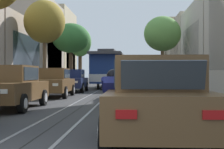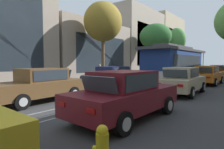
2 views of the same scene
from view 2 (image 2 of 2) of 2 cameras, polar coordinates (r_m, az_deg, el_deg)
ground_plane at (r=12.93m, az=11.02°, el=-4.67°), size 160.00×160.00×0.00m
trolley_track_rails at (r=15.80m, az=16.33°, el=-3.21°), size 1.14×59.85×0.01m
building_facade_left at (r=21.73m, az=-7.58°, el=11.03°), size 5.86×51.55×10.52m
parked_car_brown_mid_left at (r=9.61m, az=-20.89°, el=-2.92°), size 2.08×4.40×1.58m
parked_car_navy_fourth_left at (r=13.09m, az=-0.00°, el=-0.98°), size 2.06×4.39×1.58m
parked_car_maroon_mid_right at (r=6.33m, az=4.10°, el=-6.02°), size 2.10×4.40×1.58m
parked_car_beige_fourth_right at (r=11.85m, az=20.40°, el=-1.70°), size 2.08×4.39×1.58m
parked_car_orange_fifth_right at (r=17.95m, az=26.84°, el=-0.11°), size 2.06×4.39×1.58m
parked_car_orange_sixth_right at (r=23.98m, az=29.67°, el=0.66°), size 2.13×4.42×1.58m
street_tree_kerb_left_mid at (r=16.47m, az=-2.76°, el=15.60°), size 3.15×3.34×6.95m
street_tree_kerb_left_fourth at (r=24.00m, az=13.03°, el=11.04°), size 3.94×3.53×6.58m
street_tree_kerb_left_far at (r=31.30m, az=18.92°, el=9.68°), size 2.88×2.41×7.21m
cable_car_trolley at (r=17.20m, az=18.45°, el=2.83°), size 2.83×9.18×3.28m
pedestrian_on_left_pavement at (r=17.48m, az=-3.80°, el=0.73°), size 0.55×0.42×1.70m
fire_hydrant at (r=3.36m, az=-2.95°, el=-21.75°), size 0.40×0.22×0.84m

